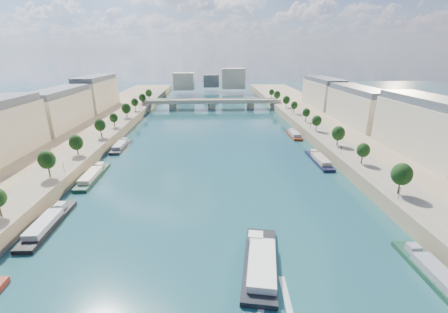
{
  "coord_description": "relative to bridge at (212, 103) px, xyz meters",
  "views": [
    {
      "loc": [
        -0.79,
        -29.54,
        45.08
      ],
      "look_at": [
        4.2,
        84.11,
        5.0
      ],
      "focal_mm": 24.0,
      "sensor_mm": 36.0,
      "label": 1
    }
  ],
  "objects": [
    {
      "name": "trees_right",
      "position": [
        55.0,
        -107.43,
        5.39
      ],
      "size": [
        4.8,
        268.8,
        8.26
      ],
      "color": "#382B1E",
      "rests_on": "ground"
    },
    {
      "name": "pave_left",
      "position": [
        -57.0,
        -117.43,
        -0.03
      ],
      "size": [
        14.0,
        520.0,
        0.1
      ],
      "primitive_type": "cube",
      "color": "gray",
      "rests_on": "quay_left"
    },
    {
      "name": "quay_left",
      "position": [
        -72.0,
        -117.43,
        -2.58
      ],
      "size": [
        44.0,
        520.0,
        5.0
      ],
      "primitive_type": "cube",
      "color": "#9E8460",
      "rests_on": "ground"
    },
    {
      "name": "moored_barges_right",
      "position": [
        45.5,
        -164.42,
        -4.24
      ],
      "size": [
        5.0,
        166.18,
        3.6
      ],
      "color": "black",
      "rests_on": "ground"
    },
    {
      "name": "moored_barges_left",
      "position": [
        -45.5,
        -171.72,
        -4.24
      ],
      "size": [
        5.0,
        159.54,
        3.6
      ],
      "color": "#171834",
      "rests_on": "ground"
    },
    {
      "name": "quay_right",
      "position": [
        72.0,
        -117.43,
        -2.58
      ],
      "size": [
        44.0,
        520.0,
        5.0
      ],
      "primitive_type": "cube",
      "color": "#9E8460",
      "rests_on": "ground"
    },
    {
      "name": "ground",
      "position": [
        0.0,
        -117.43,
        -5.08
      ],
      "size": [
        700.0,
        700.0,
        0.0
      ],
      "primitive_type": "plane",
      "color": "#0C2B35",
      "rests_on": "ground"
    },
    {
      "name": "buildings_right",
      "position": [
        85.0,
        -105.43,
        11.37
      ],
      "size": [
        16.0,
        226.0,
        23.2
      ],
      "color": "#BDAB91",
      "rests_on": "ground"
    },
    {
      "name": "pave_right",
      "position": [
        57.0,
        -117.43,
        -0.03
      ],
      "size": [
        14.0,
        520.0,
        0.1
      ],
      "primitive_type": "cube",
      "color": "gray",
      "rests_on": "quay_right"
    },
    {
      "name": "buildings_left",
      "position": [
        -85.0,
        -105.43,
        11.37
      ],
      "size": [
        16.0,
        226.0,
        23.2
      ],
      "color": "#BDAB91",
      "rests_on": "ground"
    },
    {
      "name": "trees_left",
      "position": [
        -55.0,
        -115.43,
        5.39
      ],
      "size": [
        4.8,
        268.8,
        8.26
      ],
      "color": "#382B1E",
      "rests_on": "ground"
    },
    {
      "name": "lamps_left",
      "position": [
        -52.5,
        -127.43,
        2.7
      ],
      "size": [
        0.36,
        200.36,
        4.28
      ],
      "color": "black",
      "rests_on": "ground"
    },
    {
      "name": "bridge",
      "position": [
        0.0,
        0.0,
        0.0
      ],
      "size": [
        112.0,
        12.0,
        8.15
      ],
      "color": "#C1B79E",
      "rests_on": "ground"
    },
    {
      "name": "skyline",
      "position": [
        3.19,
        102.1,
        9.57
      ],
      "size": [
        79.0,
        42.0,
        22.0
      ],
      "color": "#BDAB91",
      "rests_on": "ground"
    },
    {
      "name": "tour_barge",
      "position": [
        9.71,
        -192.57,
        -4.19
      ],
      "size": [
        11.41,
        25.81,
        3.58
      ],
      "rotation": [
        0.0,
        0.0,
        -0.18
      ],
      "color": "black",
      "rests_on": "ground"
    },
    {
      "name": "lamps_right",
      "position": [
        52.5,
        -112.43,
        2.7
      ],
      "size": [
        0.36,
        200.36,
        4.28
      ],
      "color": "black",
      "rests_on": "ground"
    }
  ]
}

